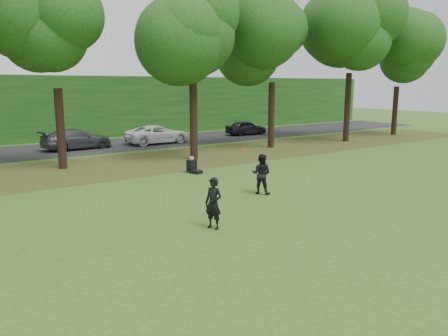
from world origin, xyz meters
The scene contains 10 objects.
ground centered at (0.00, 0.00, 0.00)m, with size 120.00×120.00×0.00m, color #314C18.
leaf_litter centered at (0.00, 13.00, 0.01)m, with size 60.00×7.00×0.01m, color #3D3216.
street centered at (0.00, 21.00, 0.01)m, with size 70.00×7.00×0.02m, color black.
far_hedge centered at (0.00, 27.00, 2.50)m, with size 70.00×3.00×5.00m, color #144413.
player_left centered at (-2.08, 1.36, 0.79)m, with size 0.58×0.38×1.58m, color black.
player_right centered at (1.90, 3.83, 0.80)m, with size 0.78×0.61×1.61m, color black.
parked_cars centered at (-1.31, 20.20, 0.68)m, with size 35.77×2.80×1.38m.
frisbee centered at (0.17, 2.79, 2.06)m, with size 0.38×0.38×0.11m.
seated_person centered at (1.88, 8.98, 0.31)m, with size 0.58×0.81×0.83m.
tree_line centered at (-0.34, 12.94, 7.84)m, with size 55.30×7.90×12.31m.
Camera 1 is at (-9.16, -9.08, 4.27)m, focal length 35.00 mm.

